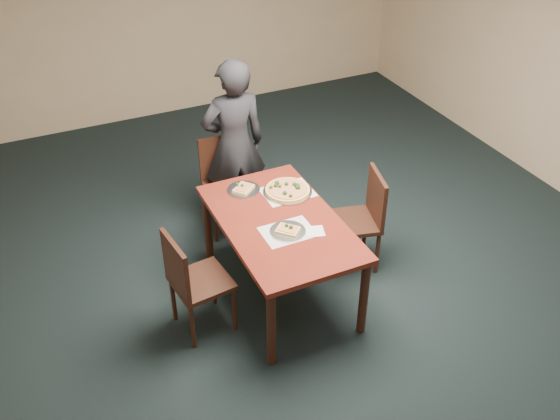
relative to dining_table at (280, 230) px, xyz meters
name	(u,v)px	position (x,y,z in m)	size (l,w,h in m)	color
ground	(329,293)	(0.37, -0.20, -0.66)	(8.00, 8.00, 0.00)	black
room_shell	(340,108)	(0.37, -0.20, 1.08)	(8.00, 8.00, 8.00)	#CAAF8C
dining_table	(280,230)	(0.00, 0.00, 0.00)	(0.90, 1.50, 0.75)	#591911
chair_far	(225,179)	(-0.05, 1.13, -0.14)	(0.45, 0.45, 0.91)	black
chair_left	(192,279)	(-0.79, -0.11, -0.14)	(0.47, 0.47, 0.91)	black
chair_right	(363,215)	(0.82, 0.07, -0.14)	(0.51, 0.51, 0.91)	black
diner	(234,145)	(0.07, 1.16, 0.18)	(0.61, 0.40, 1.67)	black
placemat_main	(288,192)	(0.23, 0.34, 0.09)	(0.42, 0.32, 0.00)	white
placemat_near	(288,232)	(-0.01, -0.16, 0.09)	(0.40, 0.30, 0.00)	white
pizza_pan	(288,190)	(0.23, 0.34, 0.11)	(0.42, 0.42, 0.07)	silver
slice_plate_near	(288,230)	(-0.01, -0.16, 0.11)	(0.28, 0.28, 0.06)	silver
slice_plate_far	(243,189)	(-0.10, 0.53, 0.10)	(0.28, 0.28, 0.06)	silver
napkin	(315,231)	(0.18, -0.25, 0.09)	(0.14, 0.14, 0.01)	white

